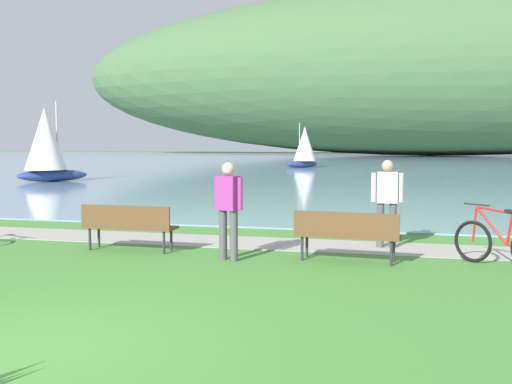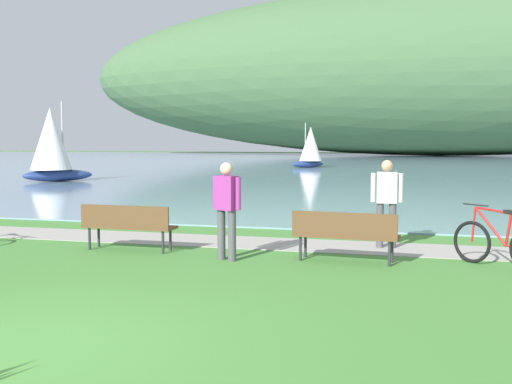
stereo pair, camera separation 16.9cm
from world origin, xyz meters
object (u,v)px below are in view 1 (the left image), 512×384
Objects in this scene: person_at_shoreline at (387,198)px; sailboat_nearest_to_shore at (46,144)px; park_bench_further_along at (128,224)px; park_bench_near_camera at (347,232)px; bicycle_leaning_near_bench at (501,243)px; sailboat_toward_hillside at (304,146)px; person_on_the_grass at (228,205)px.

person_at_shoreline is 22.67m from sailboat_nearest_to_shore.
park_bench_near_camera is at bearing -0.88° from park_bench_further_along.
bicycle_leaning_near_bench is 0.36× the size of sailboat_nearest_to_shore.
sailboat_nearest_to_shore reaches higher than person_at_shoreline.
sailboat_toward_hillside is at bearing 63.24° from sailboat_nearest_to_shore.
bicycle_leaning_near_bench reaches higher than park_bench_further_along.
person_at_shoreline is 3.26m from person_on_the_grass.
park_bench_further_along is (-4.11, 0.06, 0.00)m from park_bench_near_camera.
person_at_shoreline is (4.70, 1.56, 0.46)m from park_bench_further_along.
bicycle_leaning_near_bench reaches higher than park_bench_near_camera.
park_bench_near_camera is 4.11m from park_bench_further_along.
park_bench_near_camera is 1.79m from person_at_shoreline.
sailboat_nearest_to_shore is (-18.96, 16.33, 1.50)m from bicycle_leaning_near_bench.
sailboat_toward_hillside is at bearing 102.50° from person_at_shoreline.
person_on_the_grass is at bearing -49.46° from sailboat_nearest_to_shore.
sailboat_toward_hillside is (9.54, 18.92, -0.31)m from sailboat_nearest_to_shore.
person_at_shoreline is at bearing 69.81° from park_bench_near_camera.
person_on_the_grass reaches higher than bicycle_leaning_near_bench.
park_bench_near_camera is 1.07× the size of person_at_shoreline.
park_bench_near_camera is at bearing -175.07° from bicycle_leaning_near_bench.
sailboat_nearest_to_shore is 21.19m from sailboat_toward_hillside.
person_on_the_grass is (-2.61, -1.95, 0.00)m from person_at_shoreline.
park_bench_further_along is 6.62m from bicycle_leaning_near_bench.
park_bench_further_along is at bearing 169.27° from person_on_the_grass.
park_bench_further_along is 4.98m from person_at_shoreline.
person_on_the_grass is at bearing -173.08° from bicycle_leaning_near_bench.
person_on_the_grass is at bearing -170.62° from park_bench_near_camera.
park_bench_further_along is 35.53m from sailboat_toward_hillside.
bicycle_leaning_near_bench is 0.84× the size of person_at_shoreline.
park_bench_further_along is at bearing -85.48° from sailboat_toward_hillside.
person_at_shoreline is (-1.91, 1.41, 0.58)m from bicycle_leaning_near_bench.
park_bench_further_along is 1.26× the size of bicycle_leaning_near_bench.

